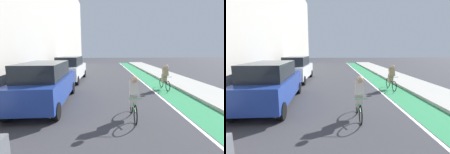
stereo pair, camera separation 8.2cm
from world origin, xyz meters
TOP-DOWN VIEW (x-y plane):
  - ground_plane at (0.00, 13.67)m, footprint 77.73×77.73m
  - bike_lane_paint at (3.44, 15.67)m, footprint 1.60×35.33m
  - lane_divider_stripe at (2.54, 15.67)m, footprint 0.12×35.33m
  - sidewalk_right at (5.50, 15.67)m, footprint 2.52×35.33m
  - building_facade_left at (-6.04, 15.65)m, footprint 4.15×35.33m
  - parked_suv_blue at (-3.19, 9.97)m, footprint 2.05×4.79m
  - parked_suv_white at (-3.19, 15.85)m, footprint 1.98×4.68m
  - cyclist_mid at (0.55, 8.23)m, footprint 0.48×1.74m
  - cyclist_trailing at (3.40, 12.63)m, footprint 0.48×1.69m

SIDE VIEW (x-z plane):
  - ground_plane at x=0.00m, z-range 0.00..0.00m
  - bike_lane_paint at x=3.44m, z-range 0.00..0.00m
  - lane_divider_stripe at x=2.54m, z-range 0.00..0.00m
  - sidewalk_right at x=5.50m, z-range 0.00..0.14m
  - cyclist_mid at x=0.55m, z-range 0.00..1.62m
  - cyclist_trailing at x=3.40m, z-range 0.05..1.65m
  - parked_suv_white at x=-3.19m, z-range 0.03..2.01m
  - parked_suv_blue at x=-3.19m, z-range 0.03..2.01m
  - building_facade_left at x=-6.04m, z-range 0.00..10.48m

